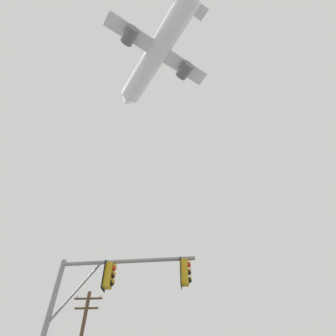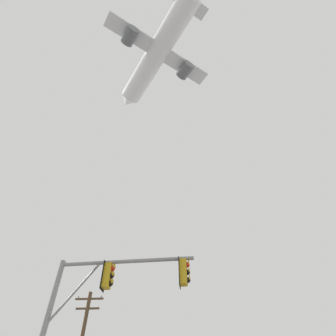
{
  "view_description": "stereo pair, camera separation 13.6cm",
  "coord_description": "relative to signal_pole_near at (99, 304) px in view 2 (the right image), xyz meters",
  "views": [
    {
      "loc": [
        -0.63,
        -3.19,
        1.6
      ],
      "look_at": [
        -1.36,
        11.5,
        15.87
      ],
      "focal_mm": 29.25,
      "sensor_mm": 36.0,
      "label": 1
    },
    {
      "loc": [
        -0.5,
        -3.18,
        1.6
      ],
      "look_at": [
        -1.36,
        11.5,
        15.87
      ],
      "focal_mm": 29.25,
      "sensor_mm": 36.0,
      "label": 2
    }
  ],
  "objects": [
    {
      "name": "airplane",
      "position": [
        -0.34,
        11.87,
        48.42
      ],
      "size": [
        19.24,
        24.16,
        7.47
      ],
      "color": "white"
    },
    {
      "name": "signal_pole_near",
      "position": [
        0.0,
        0.0,
        0.0
      ],
      "size": [
        5.2,
        0.61,
        6.45
      ],
      "color": "gray",
      "rests_on": "ground"
    }
  ]
}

